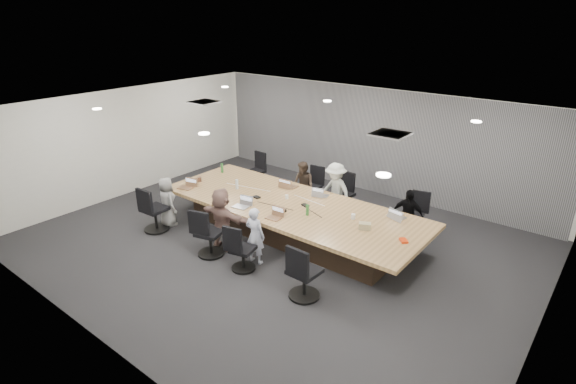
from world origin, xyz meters
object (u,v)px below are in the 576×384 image
Objects in this scene: chair_0 at (256,174)px; chair_7 at (304,275)px; snack_packet at (404,241)px; canvas_bag at (365,226)px; chair_2 at (343,197)px; bottle_green_left at (222,168)px; bottle_green_right at (307,210)px; person_6 at (255,235)px; chair_3 at (413,219)px; chair_5 at (210,236)px; laptop_6 at (273,218)px; person_1 at (303,185)px; chair_1 at (311,190)px; person_3 at (407,215)px; conference_table at (291,218)px; laptop_2 at (322,195)px; laptop_3 at (396,217)px; person_5 at (222,219)px; chair_4 at (155,212)px; laptop_5 at (241,207)px; mug_brown at (199,179)px; bottle_clear at (237,184)px; person_2 at (335,191)px; person_4 at (167,202)px; laptop_4 at (185,188)px; chair_6 at (243,253)px; laptop_1 at (290,186)px; stapler at (283,210)px.

chair_7 is (4.18, -3.40, 0.05)m from chair_0.
chair_0 is at bearing 161.09° from snack_packet.
chair_2 is at bearing 131.55° from canvas_bag.
bottle_green_right is (3.27, -0.76, -0.01)m from bottle_green_left.
person_6 is at bearing -152.95° from snack_packet.
chair_5 is (-2.82, -3.40, 0.05)m from chair_3.
person_1 is at bearing 107.54° from laptop_6.
snack_packet is at bearing 145.15° from chair_1.
person_3 is (0.47, 3.05, 0.16)m from chair_7.
conference_table is 20.10× the size of laptop_6.
laptop_3 is (1.82, 0.00, 0.00)m from laptop_2.
person_5 reaches higher than bottle_green_left.
chair_4 is 2.70× the size of laptop_5.
snack_packet is (0.56, -1.79, 0.39)m from chair_3.
person_1 reaches higher than laptop_3.
chair_0 is at bearing -12.72° from chair_3.
mug_brown is (-2.59, -0.30, 0.40)m from conference_table.
person_3 is 3.31m from person_6.
bottle_clear is 3.39m from canvas_bag.
person_2 reaches higher than person_4.
conference_table is 2.69m from chair_3.
person_4 is at bearing -159.69° from person_3.
chair_1 is at bearing -107.60° from person_4.
person_2 is at bearing 5.68° from person_1.
chair_5 is 2.50× the size of laptop_4.
chair_4 is 1.45m from mug_brown.
chair_0 is at bearing 103.26° from chair_5.
chair_1 is (-0.66, 1.70, -0.03)m from conference_table.
chair_2 is 0.95× the size of chair_7.
conference_table is 2.68m from snack_packet.
person_1 is 0.90× the size of person_5.
bottle_green_left is (-0.09, -1.18, 0.49)m from chair_0.
chair_6 is 3.13m from mug_brown.
laptop_6 is at bearing 114.43° from laptop_1.
bottle_green_left reaches higher than laptop_5.
chair_5 is 2.97× the size of laptop_2.
laptop_4 is (-4.61, -1.60, 0.00)m from laptop_3.
laptop_3 is (2.09, 0.80, 0.35)m from conference_table.
stapler reaches higher than chair_0.
bottle_clear is at bearing 101.40° from chair_5.
bottle_clear reaches higher than conference_table.
person_5 is at bearing 51.02° from laptop_3.
chair_3 is 2.07× the size of laptop_1.
canvas_bag is at bearing -149.93° from person_4.
chair_1 is 1.02× the size of chair_6.
chair_0 is 3.28× the size of bottle_clear.
conference_table is at bearing 112.48° from stapler.
person_2 reaches higher than laptop_5.
laptop_5 is at bearing 160.96° from chair_7.
chair_2 is 4.14m from person_4.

